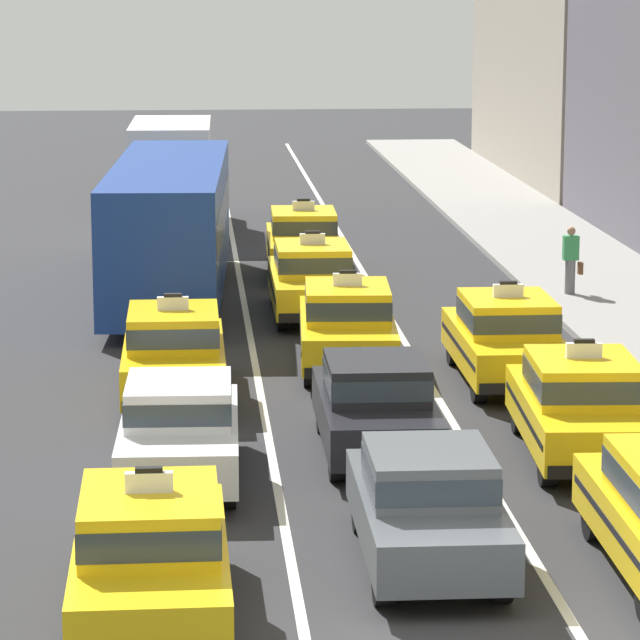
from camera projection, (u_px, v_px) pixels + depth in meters
lane_stripe_left_center at (247, 317)px, 38.92m from camera, size 0.14×80.00×0.01m
lane_stripe_center_right at (389, 315)px, 39.16m from camera, size 0.14×80.00×0.01m
taxi_left_nearest at (151, 554)px, 20.43m from camera, size 1.86×4.57×1.96m
sedan_left_second at (179, 427)px, 26.23m from camera, size 1.87×4.34×1.58m
taxi_left_third at (174, 352)px, 31.30m from camera, size 1.84×4.57×1.96m
bus_left_fourth at (170, 223)px, 40.74m from camera, size 3.04×11.31×3.22m
box_truck_left_fifth at (172, 170)px, 51.87m from camera, size 2.42×7.01×3.27m
sedan_center_nearest at (428, 503)px, 22.48m from camera, size 1.79×4.31×1.58m
sedan_center_second at (376, 403)px, 27.66m from camera, size 1.80×4.32×1.58m
taxi_center_third at (347, 324)px, 33.72m from camera, size 2.06×4.65×1.96m
taxi_center_fourth at (312, 278)px, 38.80m from camera, size 1.85×4.57×1.96m
taxi_center_fifth at (303, 240)px, 44.27m from camera, size 1.93×4.61×1.96m
taxi_right_second at (581, 405)px, 27.45m from camera, size 2.04×4.65×1.96m
taxi_right_third at (506, 337)px, 32.56m from camera, size 1.85×4.57×1.96m
pedestrian_mid_block at (571, 260)px, 40.81m from camera, size 0.47×0.24×1.59m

